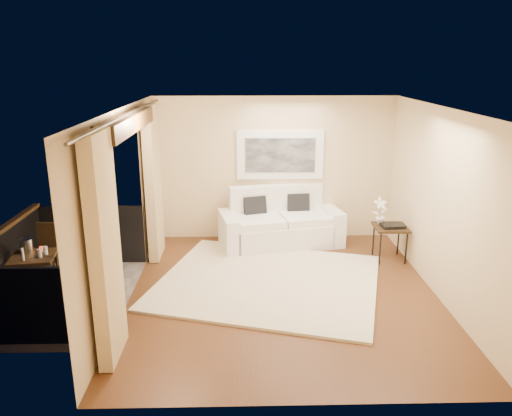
{
  "coord_description": "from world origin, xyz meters",
  "views": [
    {
      "loc": [
        -0.58,
        -6.72,
        3.34
      ],
      "look_at": [
        -0.38,
        0.92,
        1.05
      ],
      "focal_mm": 35.0,
      "sensor_mm": 36.0,
      "label": 1
    }
  ],
  "objects_px": {
    "bistro_table": "(33,261)",
    "balcony_chair_far": "(54,244)",
    "sofa": "(280,224)",
    "side_table": "(391,229)",
    "orchid": "(380,211)",
    "balcony_chair_near": "(77,262)",
    "ice_bucket": "(27,246)"
  },
  "relations": [
    {
      "from": "orchid",
      "to": "bistro_table",
      "type": "xyz_separation_m",
      "value": [
        -5.31,
        -1.5,
        -0.24
      ]
    },
    {
      "from": "sofa",
      "to": "balcony_chair_far",
      "type": "relative_size",
      "value": 2.54
    },
    {
      "from": "balcony_chair_far",
      "to": "balcony_chair_near",
      "type": "bearing_deg",
      "value": 128.71
    },
    {
      "from": "side_table",
      "to": "orchid",
      "type": "height_order",
      "value": "orchid"
    },
    {
      "from": "bistro_table",
      "to": "balcony_chair_far",
      "type": "bearing_deg",
      "value": 92.06
    },
    {
      "from": "bistro_table",
      "to": "balcony_chair_near",
      "type": "height_order",
      "value": "balcony_chair_near"
    },
    {
      "from": "sofa",
      "to": "bistro_table",
      "type": "height_order",
      "value": "sofa"
    },
    {
      "from": "sofa",
      "to": "balcony_chair_near",
      "type": "relative_size",
      "value": 2.2
    },
    {
      "from": "orchid",
      "to": "ice_bucket",
      "type": "bearing_deg",
      "value": -165.94
    },
    {
      "from": "side_table",
      "to": "ice_bucket",
      "type": "xyz_separation_m",
      "value": [
        -5.61,
        -1.26,
        0.24
      ]
    },
    {
      "from": "side_table",
      "to": "orchid",
      "type": "relative_size",
      "value": 1.26
    },
    {
      "from": "orchid",
      "to": "bistro_table",
      "type": "bearing_deg",
      "value": -164.17
    },
    {
      "from": "bistro_table",
      "to": "balcony_chair_near",
      "type": "relative_size",
      "value": 0.64
    },
    {
      "from": "sofa",
      "to": "balcony_chair_far",
      "type": "distance_m",
      "value": 3.92
    },
    {
      "from": "bistro_table",
      "to": "balcony_chair_near",
      "type": "distance_m",
      "value": 0.65
    },
    {
      "from": "sofa",
      "to": "orchid",
      "type": "distance_m",
      "value": 1.88
    },
    {
      "from": "balcony_chair_far",
      "to": "ice_bucket",
      "type": "bearing_deg",
      "value": 85.68
    },
    {
      "from": "sofa",
      "to": "side_table",
      "type": "distance_m",
      "value": 2.02
    },
    {
      "from": "sofa",
      "to": "balcony_chair_far",
      "type": "xyz_separation_m",
      "value": [
        -3.67,
        -1.37,
        0.16
      ]
    },
    {
      "from": "orchid",
      "to": "bistro_table",
      "type": "relative_size",
      "value": 0.69
    },
    {
      "from": "sofa",
      "to": "bistro_table",
      "type": "distance_m",
      "value": 4.28
    },
    {
      "from": "bistro_table",
      "to": "balcony_chair_far",
      "type": "height_order",
      "value": "balcony_chair_far"
    },
    {
      "from": "sofa",
      "to": "ice_bucket",
      "type": "relative_size",
      "value": 11.78
    },
    {
      "from": "ice_bucket",
      "to": "balcony_chair_near",
      "type": "bearing_deg",
      "value": -17.42
    },
    {
      "from": "bistro_table",
      "to": "ice_bucket",
      "type": "relative_size",
      "value": 3.45
    },
    {
      "from": "orchid",
      "to": "balcony_chair_near",
      "type": "xyz_separation_m",
      "value": [
        -4.66,
        -1.6,
        -0.22
      ]
    },
    {
      "from": "sofa",
      "to": "ice_bucket",
      "type": "distance_m",
      "value": 4.33
    },
    {
      "from": "sofa",
      "to": "side_table",
      "type": "relative_size",
      "value": 3.9
    },
    {
      "from": "bistro_table",
      "to": "sofa",
      "type": "bearing_deg",
      "value": 31.46
    },
    {
      "from": "orchid",
      "to": "ice_bucket",
      "type": "xyz_separation_m",
      "value": [
        -5.44,
        -1.36,
        -0.05
      ]
    },
    {
      "from": "bistro_table",
      "to": "balcony_chair_near",
      "type": "bearing_deg",
      "value": -8.85
    },
    {
      "from": "balcony_chair_far",
      "to": "side_table",
      "type": "bearing_deg",
      "value": -170.84
    }
  ]
}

